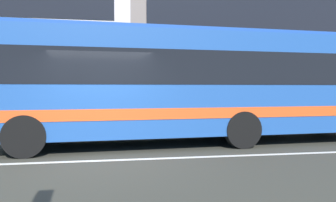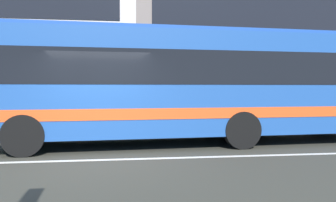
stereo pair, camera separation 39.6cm
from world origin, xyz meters
name	(u,v)px [view 1 (the left image)]	position (x,y,z in m)	size (l,w,h in m)	color
ground_plane	(102,161)	(0.00, 0.00, 0.00)	(160.00, 160.00, 0.00)	#3A3930
lane_centre_line	(102,161)	(0.00, 0.00, 0.00)	(60.00, 0.16, 0.01)	silver
hedge_row_far	(42,119)	(-2.30, 5.45, 0.48)	(18.19, 1.10, 0.97)	#3C6C32
apartment_block_right	(272,40)	(10.83, 13.27, 4.81)	(19.28, 9.21, 9.62)	gray
transit_bus	(203,82)	(2.93, 2.09, 1.79)	(11.68, 3.25, 3.25)	#204D98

